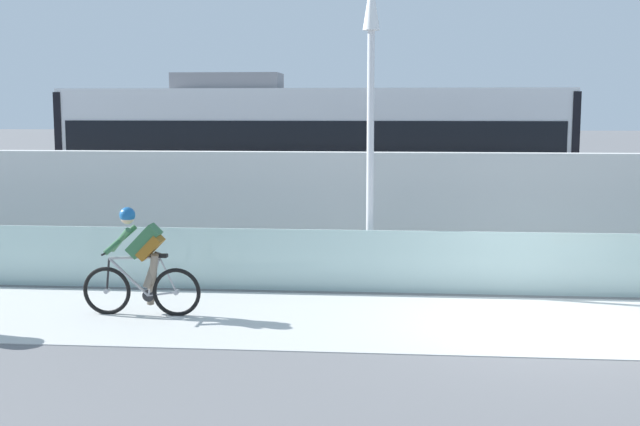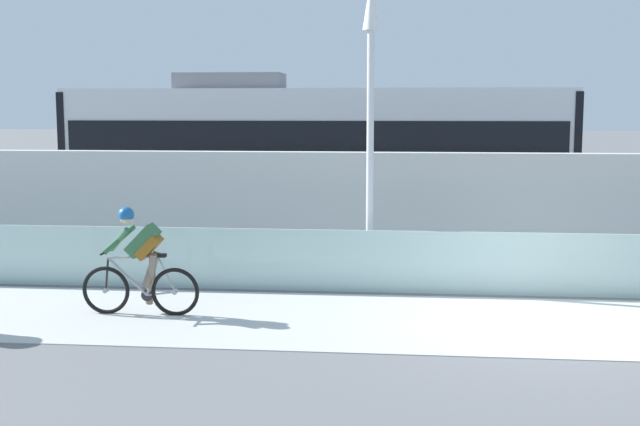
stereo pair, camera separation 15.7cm
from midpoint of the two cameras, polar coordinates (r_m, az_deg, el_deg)
The scene contains 9 objects.
ground_plane at distance 12.03m, azimuth 15.80°, elevation -7.57°, with size 200.00×200.00×0.00m, color slate.
bike_path_deck at distance 12.03m, azimuth 15.80°, elevation -7.54°, with size 32.00×3.20×0.01m, color beige.
glass_parapet at distance 13.70m, azimuth 14.54°, elevation -3.49°, with size 32.00×0.05×1.04m, color silver.
concrete_barrier_wall at distance 15.37m, azimuth 13.60°, elevation -0.05°, with size 32.00×0.36×2.23m, color silver.
tram_rail_near at distance 17.97m, azimuth 12.43°, elevation -2.54°, with size 32.00×0.08×0.01m, color #595654.
tram_rail_far at distance 19.37m, azimuth 11.95°, elevation -1.81°, with size 32.00×0.08×0.01m, color #595654.
tram at distance 18.43m, azimuth 0.03°, elevation 3.79°, with size 11.06×2.54×3.81m.
cyclist_on_bike at distance 12.25m, azimuth -12.10°, elevation -3.43°, with size 1.77×0.58×1.61m.
lamp_post_antenna at distance 13.61m, azimuth 3.89°, elevation 8.40°, with size 0.28×0.28×5.20m.
Camera 2 is at (-2.03, -11.44, 3.05)m, focal length 45.81 mm.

